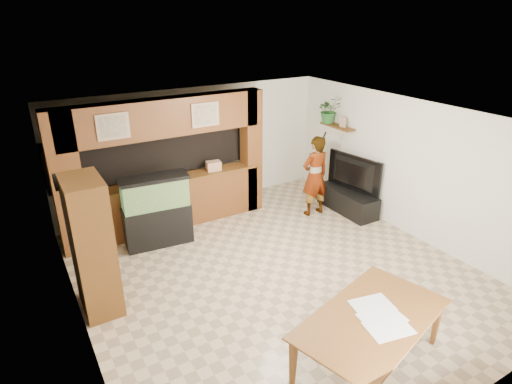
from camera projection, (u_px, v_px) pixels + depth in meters
floor at (276, 273)px, 7.17m from camera, size 6.50×6.50×0.00m
ceiling at (279, 120)px, 6.14m from camera, size 6.50×6.50×0.00m
wall_back at (194, 148)px, 9.22m from camera, size 6.00×0.00×6.00m
wall_left at (73, 254)px, 5.24m from camera, size 0.00×6.50×6.50m
wall_right at (410, 168)px, 8.06m from camera, size 0.00×6.50×6.50m
partition at (162, 163)px, 8.29m from camera, size 4.20×0.99×2.60m
wall_clock at (56, 182)px, 5.81m from camera, size 0.05×0.25×0.25m
wall_shelf at (337, 126)px, 9.38m from camera, size 0.25×0.90×0.04m
pantry_cabinet at (92, 246)px, 5.97m from camera, size 0.51×0.83×2.03m
trash_can at (104, 297)px, 6.17m from camera, size 0.27×0.27×0.49m
aquarium at (157, 212)px, 7.82m from camera, size 1.21×0.45×1.34m
tv_stand at (348, 201)px, 9.28m from camera, size 0.52×1.42×0.47m
television at (350, 174)px, 9.03m from camera, size 0.39×1.34×0.77m
photo_frame at (343, 122)px, 9.19m from camera, size 0.06×0.16×0.21m
potted_plant at (329, 110)px, 9.45m from camera, size 0.63×0.59×0.58m
person at (315, 176)px, 8.91m from camera, size 0.63×0.42×1.72m
microphone at (324, 135)px, 8.45m from camera, size 0.04×0.10×0.16m
dining_table at (372, 342)px, 5.18m from camera, size 2.23×1.62×0.70m
newspaper_a at (382, 318)px, 5.06m from camera, size 0.54×0.41×0.01m
newspaper_b at (389, 328)px, 4.90m from camera, size 0.58×0.47×0.01m
newspaper_c at (372, 305)px, 5.27m from camera, size 0.56×0.46×0.01m
counter_box at (213, 166)px, 8.68m from camera, size 0.31×0.23×0.19m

